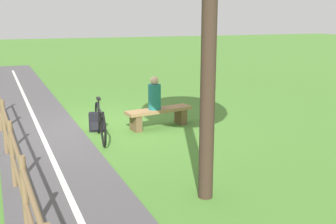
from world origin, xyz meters
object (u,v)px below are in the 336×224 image
object	(u,v)px
bicycle	(100,122)
backpack	(97,122)
bench	(159,114)
person_seated	(154,95)

from	to	relation	value
bicycle	backpack	xyz separation A→B (m)	(-0.03, -0.65, -0.16)
bench	backpack	bearing A→B (deg)	-17.53
bench	bicycle	distance (m)	1.62
bicycle	backpack	distance (m)	0.68
bicycle	person_seated	bearing A→B (deg)	112.48
bicycle	backpack	size ratio (longest dim) A/B	4.02
person_seated	bicycle	xyz separation A→B (m)	(1.42, 0.48, -0.43)
bench	person_seated	world-z (taller)	person_seated
person_seated	backpack	bearing A→B (deg)	-19.04
person_seated	bicycle	size ratio (longest dim) A/B	0.44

